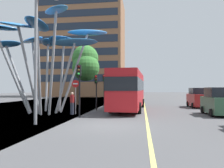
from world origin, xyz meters
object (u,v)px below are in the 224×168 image
at_px(red_bus, 129,88).
at_px(pedestrian, 72,103).
at_px(leaf_sculpture, 42,40).
at_px(car_parked_mid, 219,102).
at_px(car_parked_far, 198,98).
at_px(street_lamp, 41,41).
at_px(traffic_light_island_mid, 104,83).
at_px(traffic_light_kerb_near, 79,79).
at_px(traffic_light_kerb_far, 96,85).
at_px(no_entry_sign, 75,92).

xyz_separation_m(red_bus, pedestrian, (-4.29, -4.34, -1.20)).
xyz_separation_m(leaf_sculpture, car_parked_mid, (14.60, 0.10, -5.32)).
xyz_separation_m(car_parked_far, street_lamp, (-12.01, -13.30, 3.84)).
height_order(traffic_light_island_mid, car_parked_far, traffic_light_island_mid).
bearing_deg(pedestrian, street_lamp, -92.72).
relative_size(traffic_light_kerb_near, car_parked_far, 0.91).
bearing_deg(traffic_light_kerb_far, traffic_light_island_mid, 91.39).
relative_size(car_parked_mid, pedestrian, 2.16).
xyz_separation_m(traffic_light_kerb_far, pedestrian, (-1.26, -3.36, -1.55)).
relative_size(traffic_light_kerb_far, no_entry_sign, 1.21).
bearing_deg(no_entry_sign, street_lamp, -94.65).
height_order(traffic_light_kerb_near, street_lamp, street_lamp).
bearing_deg(car_parked_far, leaf_sculpture, -153.68).
bearing_deg(street_lamp, red_bus, 64.19).
height_order(traffic_light_kerb_near, car_parked_mid, traffic_light_kerb_near).
relative_size(red_bus, traffic_light_kerb_near, 2.97).
distance_m(red_bus, traffic_light_kerb_far, 3.20).
relative_size(traffic_light_kerb_near, traffic_light_kerb_far, 1.12).
bearing_deg(street_lamp, pedestrian, 87.28).
distance_m(red_bus, car_parked_far, 8.52).
bearing_deg(street_lamp, traffic_light_island_mid, 84.14).
distance_m(traffic_light_island_mid, car_parked_far, 10.76).
height_order(leaf_sculpture, pedestrian, leaf_sculpture).
distance_m(leaf_sculpture, traffic_light_kerb_near, 6.11).
relative_size(car_parked_far, pedestrian, 2.32).
bearing_deg(no_entry_sign, traffic_light_island_mid, 83.35).
height_order(car_parked_far, no_entry_sign, no_entry_sign).
distance_m(car_parked_mid, no_entry_sign, 11.43).
relative_size(traffic_light_kerb_far, car_parked_mid, 0.87).
distance_m(car_parked_mid, pedestrian, 11.61).
bearing_deg(traffic_light_kerb_far, traffic_light_kerb_near, -91.89).
distance_m(car_parked_far, pedestrian, 14.39).
height_order(car_parked_far, street_lamp, street_lamp).
relative_size(pedestrian, no_entry_sign, 0.64).
bearing_deg(no_entry_sign, car_parked_far, 34.67).
xyz_separation_m(traffic_light_island_mid, street_lamp, (-1.38, -13.44, 2.16)).
distance_m(car_parked_mid, car_parked_far, 7.22).
height_order(traffic_light_island_mid, car_parked_mid, traffic_light_island_mid).
distance_m(red_bus, no_entry_sign, 5.78).
height_order(red_bus, traffic_light_kerb_near, red_bus).
bearing_deg(leaf_sculpture, traffic_light_island_mid, 60.77).
height_order(traffic_light_kerb_far, traffic_light_island_mid, traffic_light_island_mid).
xyz_separation_m(red_bus, leaf_sculpture, (-7.32, -3.38, 4.24)).
xyz_separation_m(leaf_sculpture, street_lamp, (2.79, -5.98, -1.48)).
bearing_deg(traffic_light_island_mid, leaf_sculpture, -119.23).
distance_m(traffic_light_kerb_near, pedestrian, 2.77).
height_order(traffic_light_kerb_near, car_parked_far, traffic_light_kerb_near).
bearing_deg(traffic_light_kerb_near, no_entry_sign, 113.96).
xyz_separation_m(red_bus, car_parked_far, (7.48, 3.94, -1.08)).
bearing_deg(car_parked_mid, traffic_light_kerb_far, 167.41).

